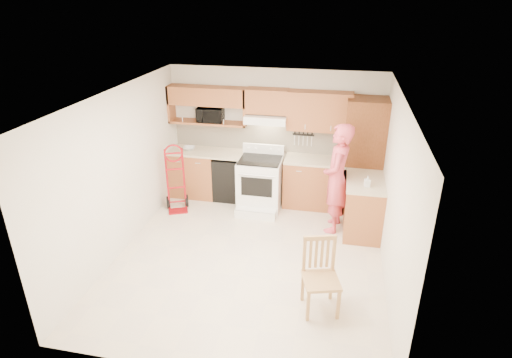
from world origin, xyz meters
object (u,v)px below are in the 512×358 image
(range, at_px, (259,180))
(dining_chair, at_px, (321,278))
(hand_truck, at_px, (176,181))
(person, at_px, (337,179))
(microwave, at_px, (210,115))

(range, xyz_separation_m, dining_chair, (1.30, -2.56, -0.08))
(hand_truck, bearing_deg, dining_chair, -61.30)
(range, height_order, hand_truck, hand_truck)
(person, bearing_deg, dining_chair, 2.89)
(person, height_order, dining_chair, person)
(microwave, height_order, dining_chair, microwave)
(range, height_order, dining_chair, range)
(microwave, relative_size, range, 0.43)
(dining_chair, bearing_deg, microwave, 111.59)
(hand_truck, relative_size, dining_chair, 1.19)
(range, relative_size, dining_chair, 1.17)
(range, relative_size, person, 0.61)
(hand_truck, xyz_separation_m, dining_chair, (2.79, -2.20, -0.09))
(microwave, distance_m, person, 2.70)
(person, xyz_separation_m, hand_truck, (-2.88, 0.10, -0.35))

